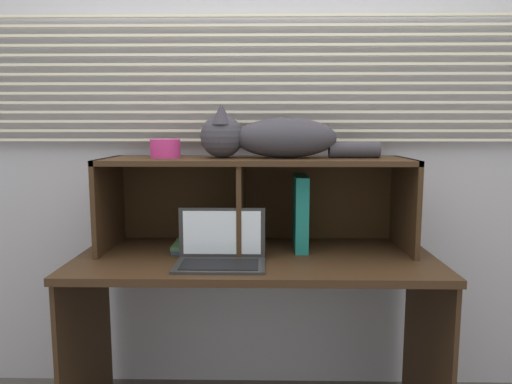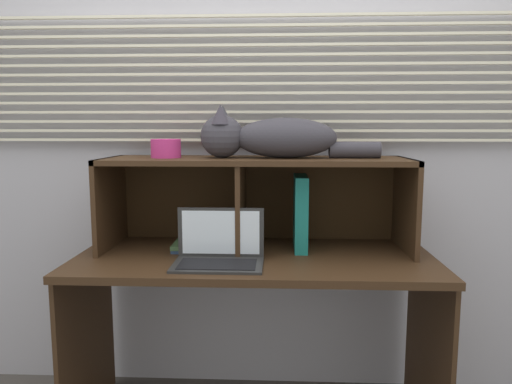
{
  "view_description": "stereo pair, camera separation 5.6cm",
  "coord_description": "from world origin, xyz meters",
  "px_view_note": "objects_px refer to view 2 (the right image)",
  "views": [
    {
      "loc": [
        0.04,
        -1.7,
        1.26
      ],
      "look_at": [
        0.0,
        0.3,
        0.99
      ],
      "focal_mm": 33.16,
      "sensor_mm": 36.0,
      "label": 1
    },
    {
      "loc": [
        0.09,
        -1.7,
        1.26
      ],
      "look_at": [
        0.0,
        0.3,
        0.99
      ],
      "focal_mm": 33.16,
      "sensor_mm": 36.0,
      "label": 2
    }
  ],
  "objects_px": {
    "cat": "(269,137)",
    "book_stack": "(196,243)",
    "laptop": "(219,252)",
    "binder_upright": "(300,212)",
    "small_basket": "(166,148)"
  },
  "relations": [
    {
      "from": "laptop",
      "to": "binder_upright",
      "type": "bearing_deg",
      "value": 37.03
    },
    {
      "from": "cat",
      "to": "book_stack",
      "type": "xyz_separation_m",
      "value": [
        -0.32,
        0.0,
        -0.46
      ]
    },
    {
      "from": "binder_upright",
      "to": "small_basket",
      "type": "xyz_separation_m",
      "value": [
        -0.58,
        0.0,
        0.27
      ]
    },
    {
      "from": "cat",
      "to": "small_basket",
      "type": "distance_m",
      "value": 0.44
    },
    {
      "from": "laptop",
      "to": "small_basket",
      "type": "height_order",
      "value": "small_basket"
    },
    {
      "from": "cat",
      "to": "laptop",
      "type": "relative_size",
      "value": 2.21
    },
    {
      "from": "laptop",
      "to": "small_basket",
      "type": "relative_size",
      "value": 2.68
    },
    {
      "from": "laptop",
      "to": "book_stack",
      "type": "height_order",
      "value": "laptop"
    },
    {
      "from": "laptop",
      "to": "book_stack",
      "type": "relative_size",
      "value": 1.32
    },
    {
      "from": "cat",
      "to": "small_basket",
      "type": "height_order",
      "value": "cat"
    },
    {
      "from": "binder_upright",
      "to": "book_stack",
      "type": "height_order",
      "value": "binder_upright"
    },
    {
      "from": "cat",
      "to": "book_stack",
      "type": "relative_size",
      "value": 2.93
    },
    {
      "from": "laptop",
      "to": "binder_upright",
      "type": "relative_size",
      "value": 1.07
    },
    {
      "from": "laptop",
      "to": "book_stack",
      "type": "distance_m",
      "value": 0.28
    },
    {
      "from": "cat",
      "to": "binder_upright",
      "type": "bearing_deg",
      "value": 0.0
    }
  ]
}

